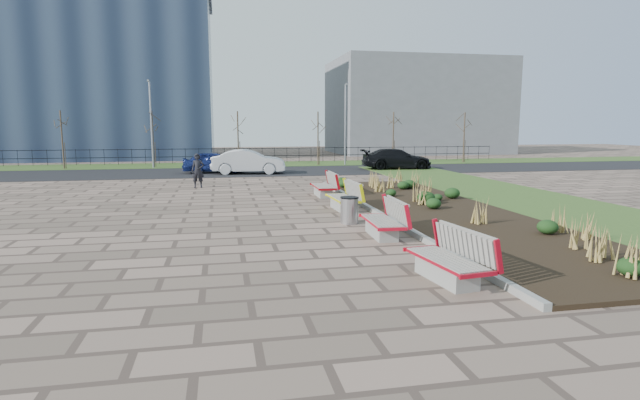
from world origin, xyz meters
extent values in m
plane|color=#856B5C|center=(0.00, 0.00, 0.00)|extent=(120.00, 120.00, 0.00)
cube|color=black|center=(6.25, 5.00, 0.05)|extent=(4.50, 18.00, 0.10)
cube|color=gray|center=(3.92, 5.00, 0.07)|extent=(0.16, 18.00, 0.15)
cube|color=#33511E|center=(11.00, 5.00, 0.02)|extent=(5.00, 38.00, 0.04)
cube|color=#33511E|center=(0.00, 28.00, 0.02)|extent=(80.00, 5.00, 0.04)
cube|color=black|center=(0.00, 22.00, 0.01)|extent=(80.00, 7.00, 0.02)
cylinder|color=#B2B2B7|center=(2.61, 3.89, 0.41)|extent=(0.55, 0.55, 0.81)
imported|color=black|center=(-2.40, 14.03, 0.84)|extent=(0.63, 0.43, 1.67)
imported|color=navy|center=(-1.72, 21.64, 0.70)|extent=(4.13, 2.05, 1.35)
imported|color=#BBBDC3|center=(0.41, 20.51, 0.77)|extent=(4.70, 2.06, 1.50)
imported|color=black|center=(10.67, 21.94, 0.72)|extent=(4.93, 2.23, 1.40)
cube|color=slate|center=(20.00, 42.00, 5.00)|extent=(18.00, 12.00, 10.00)
camera|label=1|loc=(-1.26, -10.93, 3.04)|focal=28.00mm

